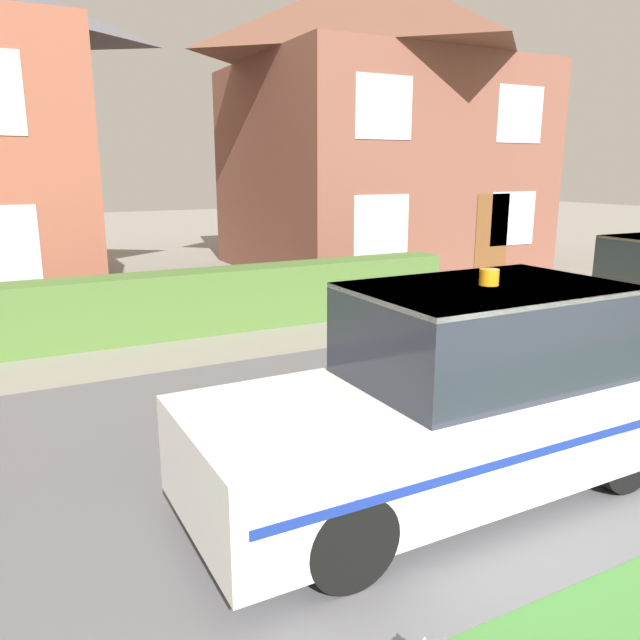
# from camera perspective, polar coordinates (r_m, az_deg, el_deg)

# --- Properties ---
(road_strip) EXTENTS (28.00, 5.67, 0.01)m
(road_strip) POSITION_cam_1_polar(r_m,az_deg,el_deg) (6.58, 1.75, -10.31)
(road_strip) COLOR #5B5B60
(road_strip) RESTS_ON ground
(garden_hedge) EXTENTS (8.93, 0.69, 1.05)m
(garden_hedge) POSITION_cam_1_polar(r_m,az_deg,el_deg) (10.64, -9.72, 1.77)
(garden_hedge) COLOR #4C7233
(garden_hedge) RESTS_ON ground
(police_car) EXTENTS (4.38, 1.67, 1.87)m
(police_car) POSITION_cam_1_polar(r_m,az_deg,el_deg) (5.35, 12.46, -6.94)
(police_car) COLOR black
(police_car) RESTS_ON road_strip
(house_right) EXTENTS (7.33, 6.80, 7.67)m
(house_right) POSITION_cam_1_polar(r_m,az_deg,el_deg) (17.57, 5.28, 17.64)
(house_right) COLOR brown
(house_right) RESTS_ON ground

